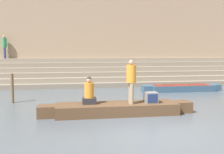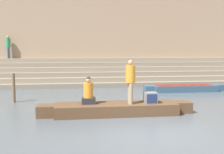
{
  "view_description": "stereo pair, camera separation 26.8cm",
  "coord_description": "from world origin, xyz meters",
  "px_view_note": "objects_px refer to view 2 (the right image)",
  "views": [
    {
      "loc": [
        -2.67,
        -7.44,
        2.4
      ],
      "look_at": [
        -0.9,
        3.48,
        1.33
      ],
      "focal_mm": 42.0,
      "sensor_mm": 36.0,
      "label": 1
    },
    {
      "loc": [
        -2.4,
        -7.48,
        2.4
      ],
      "look_at": [
        -0.9,
        3.48,
        1.33
      ],
      "focal_mm": 42.0,
      "sensor_mm": 36.0,
      "label": 2
    }
  ],
  "objects_px": {
    "tv_set": "(150,98)",
    "moored_boat_shore": "(184,88)",
    "person_rowing": "(88,93)",
    "mooring_post": "(14,88)",
    "person_on_steps": "(8,45)",
    "rowboat_main": "(116,108)",
    "person_standing": "(130,79)"
  },
  "relations": [
    {
      "from": "tv_set",
      "to": "moored_boat_shore",
      "type": "relative_size",
      "value": 0.1
    },
    {
      "from": "tv_set",
      "to": "moored_boat_shore",
      "type": "xyz_separation_m",
      "value": [
        3.67,
        5.41,
        -0.43
      ]
    },
    {
      "from": "person_rowing",
      "to": "mooring_post",
      "type": "bearing_deg",
      "value": 136.37
    },
    {
      "from": "person_rowing",
      "to": "person_on_steps",
      "type": "distance_m",
      "value": 11.95
    },
    {
      "from": "person_rowing",
      "to": "person_on_steps",
      "type": "bearing_deg",
      "value": 114.62
    },
    {
      "from": "tv_set",
      "to": "moored_boat_shore",
      "type": "height_order",
      "value": "tv_set"
    },
    {
      "from": "rowboat_main",
      "to": "person_rowing",
      "type": "height_order",
      "value": "person_rowing"
    },
    {
      "from": "rowboat_main",
      "to": "moored_boat_shore",
      "type": "relative_size",
      "value": 1.2
    },
    {
      "from": "rowboat_main",
      "to": "person_rowing",
      "type": "xyz_separation_m",
      "value": [
        -1.05,
        0.08,
        0.61
      ]
    },
    {
      "from": "rowboat_main",
      "to": "person_on_steps",
      "type": "relative_size",
      "value": 3.54
    },
    {
      "from": "person_standing",
      "to": "mooring_post",
      "type": "height_order",
      "value": "person_standing"
    },
    {
      "from": "person_standing",
      "to": "person_on_steps",
      "type": "height_order",
      "value": "person_on_steps"
    },
    {
      "from": "tv_set",
      "to": "mooring_post",
      "type": "relative_size",
      "value": 0.34
    },
    {
      "from": "person_rowing",
      "to": "moored_boat_shore",
      "type": "bearing_deg",
      "value": 38.22
    },
    {
      "from": "rowboat_main",
      "to": "person_on_steps",
      "type": "bearing_deg",
      "value": 121.36
    },
    {
      "from": "person_standing",
      "to": "tv_set",
      "type": "bearing_deg",
      "value": -8.88
    },
    {
      "from": "person_standing",
      "to": "person_on_steps",
      "type": "xyz_separation_m",
      "value": [
        -6.98,
        10.67,
        1.49
      ]
    },
    {
      "from": "rowboat_main",
      "to": "person_on_steps",
      "type": "xyz_separation_m",
      "value": [
        -6.46,
        10.54,
        2.64
      ]
    },
    {
      "from": "rowboat_main",
      "to": "tv_set",
      "type": "height_order",
      "value": "tv_set"
    },
    {
      "from": "person_standing",
      "to": "moored_boat_shore",
      "type": "relative_size",
      "value": 0.34
    },
    {
      "from": "person_standing",
      "to": "moored_boat_shore",
      "type": "xyz_separation_m",
      "value": [
        4.47,
        5.45,
        -1.18
      ]
    },
    {
      "from": "person_rowing",
      "to": "mooring_post",
      "type": "height_order",
      "value": "person_rowing"
    },
    {
      "from": "rowboat_main",
      "to": "person_on_steps",
      "type": "height_order",
      "value": "person_on_steps"
    },
    {
      "from": "mooring_post",
      "to": "person_on_steps",
      "type": "height_order",
      "value": "person_on_steps"
    },
    {
      "from": "person_rowing",
      "to": "tv_set",
      "type": "bearing_deg",
      "value": -6.79
    },
    {
      "from": "moored_boat_shore",
      "to": "mooring_post",
      "type": "xyz_separation_m",
      "value": [
        -9.44,
        -2.3,
        0.49
      ]
    },
    {
      "from": "moored_boat_shore",
      "to": "person_on_steps",
      "type": "distance_m",
      "value": 12.87
    },
    {
      "from": "person_standing",
      "to": "mooring_post",
      "type": "bearing_deg",
      "value": 136.39
    },
    {
      "from": "person_standing",
      "to": "tv_set",
      "type": "relative_size",
      "value": 3.53
    },
    {
      "from": "moored_boat_shore",
      "to": "person_standing",
      "type": "bearing_deg",
      "value": -131.02
    },
    {
      "from": "person_standing",
      "to": "moored_boat_shore",
      "type": "height_order",
      "value": "person_standing"
    },
    {
      "from": "person_standing",
      "to": "person_on_steps",
      "type": "relative_size",
      "value": 1.0
    }
  ]
}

